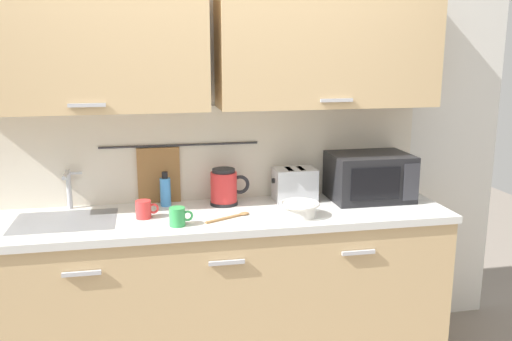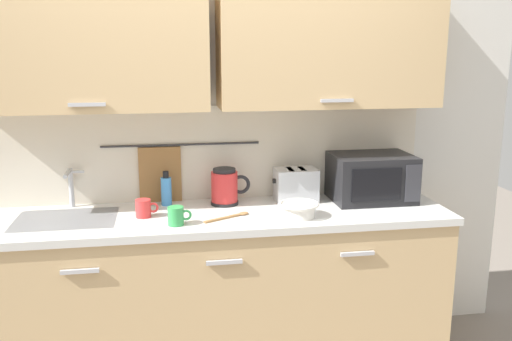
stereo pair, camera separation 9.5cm
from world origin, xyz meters
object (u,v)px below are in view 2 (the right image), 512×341
(toaster, at_px, (296,185))
(wooden_spoon, at_px, (232,216))
(electric_kettle, at_px, (225,187))
(mug_by_kettle, at_px, (144,208))
(mug_near_sink, at_px, (176,216))
(dish_soap_bottle, at_px, (166,190))
(mixing_bowl, at_px, (299,209))
(microwave, at_px, (371,178))

(toaster, xyz_separation_m, wooden_spoon, (-0.41, -0.26, -0.09))
(electric_kettle, relative_size, mug_by_kettle, 1.89)
(mug_near_sink, xyz_separation_m, mug_by_kettle, (-0.17, 0.16, 0.00))
(dish_soap_bottle, distance_m, mug_by_kettle, 0.25)
(mug_near_sink, xyz_separation_m, mixing_bowl, (0.64, 0.03, -0.00))
(mug_by_kettle, bearing_deg, microwave, 5.26)
(toaster, bearing_deg, wooden_spoon, -147.38)
(microwave, relative_size, mixing_bowl, 2.15)
(electric_kettle, xyz_separation_m, mixing_bowl, (0.36, -0.30, -0.06))
(dish_soap_bottle, bearing_deg, mug_by_kettle, -119.68)
(microwave, xyz_separation_m, toaster, (-0.44, 0.06, -0.04))
(mug_near_sink, bearing_deg, mug_by_kettle, 135.72)
(mug_near_sink, relative_size, mug_by_kettle, 1.00)
(mug_near_sink, xyz_separation_m, toaster, (0.70, 0.34, 0.05))
(electric_kettle, height_order, mug_by_kettle, electric_kettle)
(microwave, xyz_separation_m, electric_kettle, (-0.85, 0.05, -0.03))
(toaster, relative_size, mug_by_kettle, 2.13)
(electric_kettle, distance_m, mixing_bowl, 0.47)
(microwave, height_order, dish_soap_bottle, microwave)
(wooden_spoon, bearing_deg, mug_near_sink, -164.39)
(mug_near_sink, bearing_deg, toaster, 26.05)
(mixing_bowl, bearing_deg, mug_near_sink, -177.20)
(dish_soap_bottle, distance_m, wooden_spoon, 0.45)
(electric_kettle, bearing_deg, mug_by_kettle, -158.90)
(toaster, bearing_deg, microwave, -7.72)
(mug_near_sink, distance_m, mixing_bowl, 0.64)
(mixing_bowl, distance_m, mug_by_kettle, 0.82)
(dish_soap_bottle, height_order, wooden_spoon, dish_soap_bottle)
(microwave, xyz_separation_m, mug_near_sink, (-1.13, -0.28, -0.09))
(electric_kettle, distance_m, toaster, 0.41)
(mug_near_sink, height_order, mug_by_kettle, same)
(mixing_bowl, distance_m, wooden_spoon, 0.35)
(electric_kettle, bearing_deg, wooden_spoon, -88.33)
(mixing_bowl, relative_size, toaster, 0.84)
(toaster, xyz_separation_m, mug_by_kettle, (-0.86, -0.18, -0.05))
(microwave, xyz_separation_m, wooden_spoon, (-0.84, -0.20, -0.13))
(mug_near_sink, bearing_deg, mixing_bowl, 2.80)
(electric_kettle, distance_m, mug_by_kettle, 0.49)
(microwave, relative_size, mug_near_sink, 3.83)
(mug_near_sink, relative_size, wooden_spoon, 0.47)
(mug_by_kettle, height_order, wooden_spoon, mug_by_kettle)
(electric_kettle, height_order, toaster, electric_kettle)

